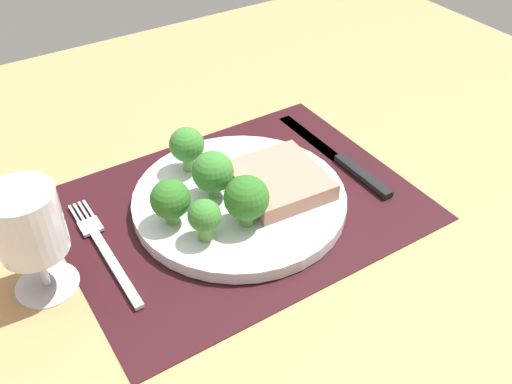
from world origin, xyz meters
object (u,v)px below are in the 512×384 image
plate (240,200)px  knife (341,159)px  fork (104,249)px  steak (279,180)px  wine_glass (30,230)px

plate → knife: plate is taller
fork → plate: bearing=-6.4°
steak → wine_glass: wine_glass is taller
steak → plate: bearing=164.7°
wine_glass → plate: bearing=0.7°
steak → knife: bearing=9.2°
steak → knife: size_ratio=0.48×
plate → steak: bearing=-15.3°
knife → wine_glass: (-40.04, -0.81, 7.55)cm
steak → wine_glass: 29.08cm
plate → steak: (4.88, -1.33, 1.89)cm
plate → wine_glass: bearing=-179.3°
fork → wine_glass: (-6.86, -1.70, 7.60)cm
plate → fork: size_ratio=1.35×
fork → knife: size_ratio=0.83×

